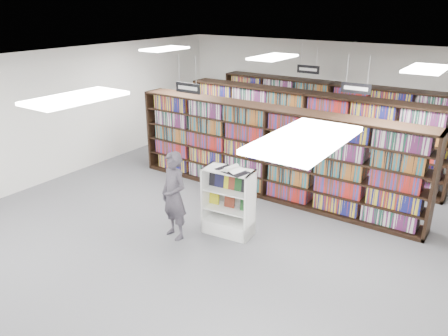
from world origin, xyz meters
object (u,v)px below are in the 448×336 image
Objects in this scene: bookshelf_row_near at (269,152)px; endcap_display at (229,211)px; shopper at (174,196)px; open_book at (232,169)px.

bookshelf_row_near is 2.08m from endcap_display.
bookshelf_row_near is 2.76m from shopper.
endcap_display is at bearing 155.68° from open_book.
open_book is (0.34, -2.06, 0.32)m from bookshelf_row_near.
shopper reaches higher than open_book.
shopper reaches higher than endcap_display.
endcap_display is at bearing -83.25° from bookshelf_row_near.
open_book is 1.20m from shopper.
shopper is at bearing -132.34° from open_book.
endcap_display is at bearing 56.35° from shopper.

